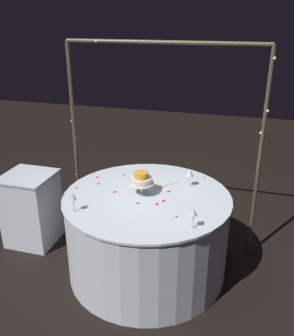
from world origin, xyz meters
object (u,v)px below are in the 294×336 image
Objects in this scene: wine_glass_0 at (73,197)px; wine_glass_1 at (190,174)px; tiered_cake at (141,180)px; side_table at (32,208)px; wine_glass_2 at (193,213)px; cake_knife at (168,185)px; decorative_arch at (162,120)px; main_table at (147,234)px.

wine_glass_0 is 1.08m from wine_glass_1.
tiered_cake reaches higher than wine_glass_0.
wine_glass_0 is (0.80, -0.57, 0.53)m from side_table.
wine_glass_1 reaches higher than side_table.
wine_glass_1 is (0.38, 0.27, -0.01)m from tiered_cake.
side_table is 1.70m from wine_glass_1.
cake_knife is at bearing 116.88° from wine_glass_2.
side_table is at bearing 174.17° from tiered_cake.
decorative_arch is at bearing 15.47° from side_table.
wine_glass_2 is at bearing -39.64° from tiered_cake.
tiered_cake is at bearing -144.60° from wine_glass_1.
decorative_arch is 8.40× the size of cake_knife.
side_table is at bearing -175.47° from cake_knife.
tiered_cake reaches higher than cake_knife.
wine_glass_0 reaches higher than side_table.
decorative_arch is 1.11m from wine_glass_2.
cake_knife reaches higher than main_table.
cake_knife is at bearing 4.53° from side_table.
tiered_cake is at bearing 140.36° from wine_glass_2.
tiered_cake is 0.62m from wine_glass_0.
side_table is 3.14× the size of cake_knife.
tiered_cake is 1.32× the size of wine_glass_1.
decorative_arch is 1.06m from main_table.
decorative_arch is 0.63m from tiered_cake.
cake_knife is (-0.19, -0.03, -0.12)m from wine_glass_1.
wine_glass_2 is (0.47, -0.41, 0.52)m from main_table.
decorative_arch is at bearing 117.43° from cake_knife.
main_table is 8.52× the size of wine_glass_0.
decorative_arch is 1.13m from wine_glass_0.
wine_glass_0 is (-0.49, -0.42, 0.52)m from main_table.
wine_glass_1 is at bearing 101.80° from wine_glass_2.
wine_glass_2 is at bearing -78.20° from wine_glass_1.
side_table is 4.56× the size of wine_glass_1.
cake_knife is at bearing -62.57° from decorative_arch.
tiered_cake reaches higher than main_table.
side_table is 3.45× the size of tiered_cake.
tiered_cake is 1.31× the size of wine_glass_2.
wine_glass_1 is (0.32, 0.29, 0.52)m from main_table.
wine_glass_1 reaches higher than cake_knife.
decorative_arch is 12.11× the size of wine_glass_2.
main_table is 0.53m from tiered_cake.
tiered_cake is 1.28× the size of wine_glass_0.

